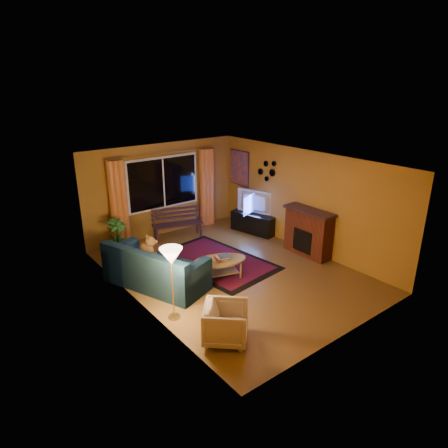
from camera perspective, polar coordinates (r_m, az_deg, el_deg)
floor at (r=9.05m, az=1.17°, el=-6.83°), size 4.50×6.00×0.02m
ceiling at (r=8.22m, az=1.30°, el=9.01°), size 4.50×6.00×0.02m
wall_back at (r=10.95m, az=-8.74°, el=4.88°), size 4.50×0.02×2.50m
wall_left at (r=7.44m, az=-12.47°, el=-2.89°), size 0.02×6.00×2.50m
wall_right at (r=10.06m, az=11.32°, el=3.33°), size 0.02×6.00×2.50m
window at (r=10.84m, az=-8.63°, el=5.83°), size 2.00×0.02×1.30m
curtain_rod at (r=10.64m, az=-8.74°, el=9.96°), size 3.20×0.03×0.03m
curtain_left at (r=10.32m, az=-14.88°, el=2.71°), size 0.36×0.36×2.24m
curtain_right at (r=11.57m, az=-2.54°, el=5.26°), size 0.36×0.36×2.24m
bench at (r=10.85m, az=-6.60°, el=-1.01°), size 1.39×0.75×0.40m
potted_plant at (r=9.93m, az=-15.01°, el=-1.93°), size 0.71×0.71×0.96m
sofa at (r=8.42m, az=-9.70°, el=-5.89°), size 1.65×2.37×0.88m
dog at (r=8.75m, az=-11.04°, el=-3.32°), size 0.41×0.49×0.46m
armchair at (r=6.72m, az=0.28°, el=-13.72°), size 0.96×0.96×0.72m
floor_lamp at (r=7.16m, az=-7.34°, el=-8.55°), size 0.27×0.27×1.36m
rug at (r=9.51m, az=-1.18°, el=-5.31°), size 2.09×2.98×0.02m
coffee_table at (r=8.69m, az=-0.62°, el=-6.40°), size 1.48×1.48×0.43m
tv_console at (r=11.20m, az=4.24°, el=0.16°), size 0.71×1.37×0.54m
television at (r=11.01m, az=4.32°, el=3.07°), size 0.54×1.10×0.64m
fireplace at (r=9.89m, az=11.96°, el=-1.31°), size 0.40×1.20×1.10m
mirror_cluster at (r=10.75m, az=6.12°, el=7.74°), size 0.06×0.60×0.56m
painting at (r=11.63m, az=2.19°, el=8.03°), size 0.04×0.76×0.96m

